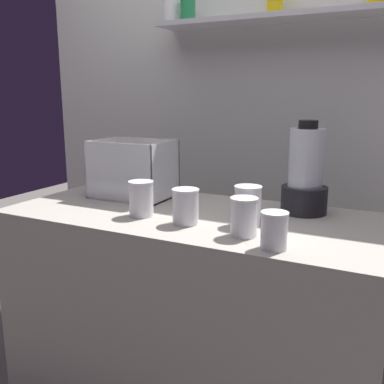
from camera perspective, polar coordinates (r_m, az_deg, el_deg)
The scene contains 9 objects.
counter at distance 1.80m, azimuth 0.00°, elevation -16.74°, with size 1.40×0.64×0.90m, color #9E998E.
back_wall_unit at distance 2.28m, azimuth 8.80°, elevation 10.83°, with size 2.60×0.24×2.50m.
carrot_display_bin at distance 1.88m, azimuth -7.68°, elevation 1.74°, with size 0.33×0.23×0.24m.
blender_pitcher at distance 1.65m, azimuth 14.71°, elevation 2.00°, with size 0.17×0.17×0.34m.
juice_cup_carrot_far_left at distance 1.58m, azimuth -6.71°, elevation -1.13°, with size 0.09×0.09×0.13m.
juice_cup_carrot_left at distance 1.47m, azimuth -0.86°, elevation -2.15°, with size 0.09×0.09×0.12m.
juice_cup_beet_middle at distance 1.47m, azimuth 7.36°, elevation -1.98°, with size 0.09×0.09×0.13m.
juice_cup_carrot_right at distance 1.36m, azimuth 6.84°, elevation -3.61°, with size 0.09×0.09×0.12m.
juice_cup_mango_far_right at distance 1.26m, azimuth 10.76°, elevation -5.34°, with size 0.08×0.08×0.11m.
Camera 1 is at (0.70, -1.40, 1.33)m, focal length 40.45 mm.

